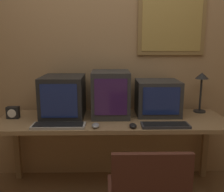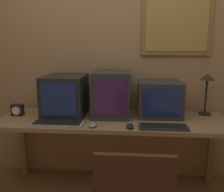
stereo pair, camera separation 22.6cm
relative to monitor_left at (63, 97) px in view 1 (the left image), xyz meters
name	(u,v)px [view 1 (the left image)]	position (x,y,z in m)	size (l,w,h in m)	color
wall_back	(112,56)	(0.46, 0.32, 0.36)	(8.00, 0.08, 2.60)	tan
desk	(112,126)	(0.46, -0.08, -0.27)	(2.10, 0.65, 0.75)	#99754C
monitor_left	(63,97)	(0.00, 0.00, 0.00)	(0.38, 0.44, 0.39)	black
monitor_center	(111,94)	(0.44, 0.02, 0.02)	(0.35, 0.39, 0.43)	#333333
monitor_right	(157,98)	(0.90, 0.06, -0.03)	(0.41, 0.36, 0.33)	#333333
keyboard_main	(59,126)	(0.01, -0.31, -0.18)	(0.44, 0.16, 0.03)	#A8A399
keyboard_side	(165,125)	(0.90, -0.31, -0.18)	(0.40, 0.15, 0.03)	#333338
mouse_near_keyboard	(96,125)	(0.31, -0.32, -0.18)	(0.06, 0.11, 0.03)	gray
mouse_far_corner	(133,126)	(0.62, -0.33, -0.18)	(0.06, 0.10, 0.03)	black
desk_clock	(13,113)	(-0.46, -0.05, -0.14)	(0.11, 0.07, 0.11)	black
desk_lamp	(201,83)	(1.35, 0.13, 0.10)	(0.13, 0.13, 0.40)	black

